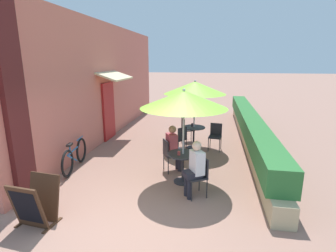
% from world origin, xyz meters
% --- Properties ---
extents(ground_plane, '(120.00, 120.00, 0.00)m').
position_xyz_m(ground_plane, '(0.00, 0.00, 0.00)').
color(ground_plane, '#936B5B').
extents(cafe_facade_wall, '(0.98, 11.51, 4.20)m').
position_xyz_m(cafe_facade_wall, '(-2.54, 5.62, 2.09)').
color(cafe_facade_wall, '#C66B5B').
rests_on(cafe_facade_wall, ground_plane).
extents(planter_hedge, '(0.60, 10.51, 1.01)m').
position_xyz_m(planter_hedge, '(2.75, 5.66, 0.54)').
color(planter_hedge, tan).
rests_on(planter_hedge, ground_plane).
extents(patio_table_near, '(0.75, 0.75, 0.73)m').
position_xyz_m(patio_table_near, '(0.79, 1.98, 0.52)').
color(patio_table_near, '#28282D').
rests_on(patio_table_near, ground_plane).
extents(patio_umbrella_near, '(2.00, 2.00, 2.27)m').
position_xyz_m(patio_umbrella_near, '(0.79, 1.98, 2.03)').
color(patio_umbrella_near, '#B7B7BC').
rests_on(patio_umbrella_near, ground_plane).
extents(cafe_chair_near_left, '(0.55, 0.55, 0.87)m').
position_xyz_m(cafe_chair_near_left, '(1.21, 1.40, 0.52)').
color(cafe_chair_near_left, '#232328').
rests_on(cafe_chair_near_left, ground_plane).
extents(seated_patron_near_left, '(0.51, 0.48, 1.25)m').
position_xyz_m(seated_patron_near_left, '(1.11, 1.34, 0.69)').
color(seated_patron_near_left, '#23232D').
rests_on(seated_patron_near_left, ground_plane).
extents(cafe_chair_near_right, '(0.55, 0.55, 0.87)m').
position_xyz_m(cafe_chair_near_right, '(0.36, 2.56, 0.52)').
color(cafe_chair_near_right, '#232328').
rests_on(cafe_chair_near_right, ground_plane).
extents(seated_patron_near_right, '(0.51, 0.48, 1.25)m').
position_xyz_m(seated_patron_near_right, '(0.46, 2.62, 0.69)').
color(seated_patron_near_right, '#23232D').
rests_on(seated_patron_near_right, ground_plane).
extents(coffee_cup_near, '(0.07, 0.07, 0.09)m').
position_xyz_m(coffee_cup_near, '(0.70, 1.87, 0.78)').
color(coffee_cup_near, '#B73D3D').
rests_on(coffee_cup_near, patio_table_near).
extents(patio_table_mid, '(0.75, 0.75, 0.73)m').
position_xyz_m(patio_table_mid, '(0.83, 4.60, 0.52)').
color(patio_table_mid, '#28282D').
rests_on(patio_table_mid, ground_plane).
extents(patio_umbrella_mid, '(2.00, 2.00, 2.27)m').
position_xyz_m(patio_umbrella_mid, '(0.83, 4.60, 2.03)').
color(patio_umbrella_mid, '#B7B7BC').
rests_on(patio_umbrella_mid, ground_plane).
extents(cafe_chair_mid_left, '(0.45, 0.45, 0.87)m').
position_xyz_m(cafe_chair_mid_left, '(1.55, 4.57, 0.52)').
color(cafe_chair_mid_left, '#232328').
rests_on(cafe_chair_mid_left, ground_plane).
extents(cafe_chair_mid_right, '(0.52, 0.52, 0.87)m').
position_xyz_m(cafe_chair_mid_right, '(0.50, 5.23, 0.52)').
color(cafe_chair_mid_right, '#232328').
rests_on(cafe_chair_mid_right, ground_plane).
extents(cafe_chair_mid_back, '(0.56, 0.56, 0.87)m').
position_xyz_m(cafe_chair_mid_back, '(0.45, 3.99, 0.52)').
color(cafe_chair_mid_back, '#232328').
rests_on(cafe_chair_mid_back, ground_plane).
extents(coffee_cup_mid, '(0.07, 0.07, 0.09)m').
position_xyz_m(coffee_cup_mid, '(0.76, 4.72, 0.78)').
color(coffee_cup_mid, '#232328').
rests_on(coffee_cup_mid, patio_table_mid).
extents(bicycle_leaning, '(0.32, 1.71, 0.80)m').
position_xyz_m(bicycle_leaning, '(-2.20, 2.28, 0.37)').
color(bicycle_leaning, black).
rests_on(bicycle_leaning, ground_plane).
extents(menu_board, '(0.70, 0.69, 0.86)m').
position_xyz_m(menu_board, '(-1.60, -0.14, 0.42)').
color(menu_board, '#422819').
rests_on(menu_board, ground_plane).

